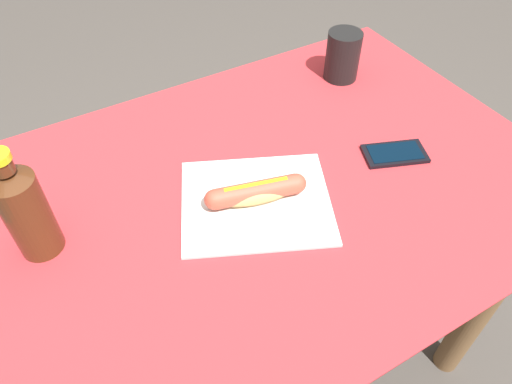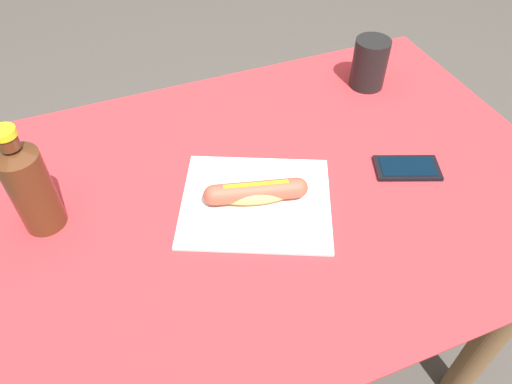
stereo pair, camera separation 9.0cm
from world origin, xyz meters
name	(u,v)px [view 2 (the right image)]	position (x,y,z in m)	size (l,w,h in m)	color
ground_plane	(270,353)	(0.00, 0.00, 0.00)	(6.00, 6.00, 0.00)	#47423D
dining_table	(276,230)	(0.00, 0.00, 0.61)	(1.14, 0.82, 0.75)	brown
paper_wrapper	(256,202)	(-0.06, -0.03, 0.75)	(0.28, 0.24, 0.01)	silver
hot_dog	(256,192)	(-0.06, -0.03, 0.78)	(0.19, 0.08, 0.05)	tan
cell_phone	(407,168)	(0.26, -0.06, 0.76)	(0.15, 0.11, 0.01)	black
soda_bottle	(29,186)	(-0.43, 0.07, 0.85)	(0.07, 0.07, 0.22)	#4C2814
drinking_cup	(370,63)	(0.34, 0.24, 0.81)	(0.08, 0.08, 0.12)	black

